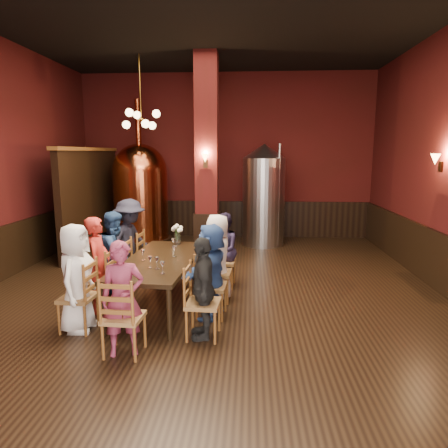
# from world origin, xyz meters

# --- Properties ---
(room) EXTENTS (10.00, 10.02, 4.50)m
(room) POSITION_xyz_m (0.00, 0.00, 2.25)
(room) COLOR black
(room) RESTS_ON ground
(wainscot_back) EXTENTS (7.90, 0.08, 1.00)m
(wainscot_back) POSITION_xyz_m (0.00, 4.96, 0.50)
(wainscot_back) COLOR black
(wainscot_back) RESTS_ON ground
(column) EXTENTS (0.58, 0.58, 4.50)m
(column) POSITION_xyz_m (-0.30, 2.80, 2.25)
(column) COLOR #470F11
(column) RESTS_ON ground
(partition) EXTENTS (0.22, 3.50, 2.40)m
(partition) POSITION_xyz_m (-3.20, 3.20, 1.20)
(partition) COLOR black
(partition) RESTS_ON ground
(pendant_cluster) EXTENTS (0.90, 0.90, 1.70)m
(pendant_cluster) POSITION_xyz_m (-1.80, 2.90, 3.10)
(pendant_cluster) COLOR #A57226
(pendant_cluster) RESTS_ON room
(sconce_wall) EXTENTS (0.20, 0.20, 0.36)m
(sconce_wall) POSITION_xyz_m (3.90, 0.80, 2.20)
(sconce_wall) COLOR black
(sconce_wall) RESTS_ON room
(sconce_column) EXTENTS (0.20, 0.20, 0.36)m
(sconce_column) POSITION_xyz_m (-0.30, 2.50, 2.20)
(sconce_column) COLOR black
(sconce_column) RESTS_ON column
(dining_table) EXTENTS (1.14, 2.46, 0.75)m
(dining_table) POSITION_xyz_m (-0.69, -0.37, 0.69)
(dining_table) COLOR black
(dining_table) RESTS_ON ground
(chair_0) EXTENTS (0.49, 0.49, 0.92)m
(chair_0) POSITION_xyz_m (-1.60, -1.32, 0.46)
(chair_0) COLOR brown
(chair_0) RESTS_ON ground
(person_0) EXTENTS (0.47, 0.71, 1.45)m
(person_0) POSITION_xyz_m (-1.60, -1.32, 0.73)
(person_0) COLOR white
(person_0) RESTS_ON ground
(chair_1) EXTENTS (0.49, 0.49, 0.92)m
(chair_1) POSITION_xyz_m (-1.56, -0.65, 0.46)
(chair_1) COLOR brown
(chair_1) RESTS_ON ground
(person_1) EXTENTS (0.39, 0.55, 1.44)m
(person_1) POSITION_xyz_m (-1.56, -0.65, 0.72)
(person_1) COLOR #AC251D
(person_1) RESTS_ON ground
(chair_2) EXTENTS (0.49, 0.49, 0.92)m
(chair_2) POSITION_xyz_m (-1.52, 0.01, 0.46)
(chair_2) COLOR brown
(chair_2) RESTS_ON ground
(person_2) EXTENTS (0.41, 0.72, 1.42)m
(person_2) POSITION_xyz_m (-1.52, 0.01, 0.71)
(person_2) COLOR navy
(person_2) RESTS_ON ground
(chair_3) EXTENTS (0.49, 0.49, 0.92)m
(chair_3) POSITION_xyz_m (-1.48, 0.67, 0.46)
(chair_3) COLOR brown
(chair_3) RESTS_ON ground
(person_3) EXTENTS (0.86, 1.13, 1.55)m
(person_3) POSITION_xyz_m (-1.48, 0.67, 0.77)
(person_3) COLOR black
(person_3) RESTS_ON ground
(chair_4) EXTENTS (0.49, 0.49, 0.92)m
(chair_4) POSITION_xyz_m (0.09, -1.42, 0.46)
(chair_4) COLOR brown
(chair_4) RESTS_ON ground
(person_4) EXTENTS (0.43, 0.81, 1.32)m
(person_4) POSITION_xyz_m (0.09, -1.42, 0.66)
(person_4) COLOR black
(person_4) RESTS_ON ground
(chair_5) EXTENTS (0.49, 0.49, 0.92)m
(chair_5) POSITION_xyz_m (0.13, -0.76, 0.46)
(chair_5) COLOR brown
(chair_5) RESTS_ON ground
(person_5) EXTENTS (0.72, 1.34, 1.38)m
(person_5) POSITION_xyz_m (0.13, -0.76, 0.69)
(person_5) COLOR #304F90
(person_5) RESTS_ON ground
(chair_6) EXTENTS (0.49, 0.49, 0.92)m
(chair_6) POSITION_xyz_m (0.17, -0.10, 0.46)
(chair_6) COLOR brown
(chair_6) RESTS_ON ground
(person_6) EXTENTS (0.67, 0.80, 1.40)m
(person_6) POSITION_xyz_m (0.17, -0.10, 0.70)
(person_6) COLOR beige
(person_6) RESTS_ON ground
(chair_7) EXTENTS (0.49, 0.49, 0.92)m
(chair_7) POSITION_xyz_m (0.21, 0.57, 0.46)
(chair_7) COLOR brown
(chair_7) RESTS_ON ground
(person_7) EXTENTS (0.37, 0.67, 1.33)m
(person_7) POSITION_xyz_m (0.21, 0.57, 0.66)
(person_7) COLOR #1F1830
(person_7) RESTS_ON ground
(chair_8) EXTENTS (0.49, 0.49, 0.92)m
(chair_8) POSITION_xyz_m (-0.79, -1.92, 0.46)
(chair_8) COLOR brown
(chair_8) RESTS_ON ground
(person_8) EXTENTS (0.57, 0.46, 1.37)m
(person_8) POSITION_xyz_m (-0.79, -1.92, 0.68)
(person_8) COLOR #852C48
(person_8) RESTS_ON ground
(copper_kettle) EXTENTS (1.76, 1.76, 3.66)m
(copper_kettle) POSITION_xyz_m (-2.14, 3.84, 1.33)
(copper_kettle) COLOR black
(copper_kettle) RESTS_ON ground
(steel_vessel) EXTENTS (1.20, 1.20, 2.57)m
(steel_vessel) POSITION_xyz_m (1.02, 3.94, 1.29)
(steel_vessel) COLOR #B2B2B7
(steel_vessel) RESTS_ON ground
(rose_vase) EXTENTS (0.21, 0.21, 0.36)m
(rose_vase) POSITION_xyz_m (-0.60, 0.62, 0.99)
(rose_vase) COLOR white
(rose_vase) RESTS_ON dining_table
(wine_glass_0) EXTENTS (0.07, 0.07, 0.17)m
(wine_glass_0) POSITION_xyz_m (-0.62, 0.31, 0.83)
(wine_glass_0) COLOR white
(wine_glass_0) RESTS_ON dining_table
(wine_glass_1) EXTENTS (0.07, 0.07, 0.17)m
(wine_glass_1) POSITION_xyz_m (-0.61, -0.93, 0.83)
(wine_glass_1) COLOR white
(wine_glass_1) RESTS_ON dining_table
(wine_glass_2) EXTENTS (0.07, 0.07, 0.17)m
(wine_glass_2) POSITION_xyz_m (-0.49, -1.14, 0.83)
(wine_glass_2) COLOR white
(wine_glass_2) RESTS_ON dining_table
(wine_glass_3) EXTENTS (0.07, 0.07, 0.17)m
(wine_glass_3) POSITION_xyz_m (-0.72, -0.88, 0.83)
(wine_glass_3) COLOR white
(wine_glass_3) RESTS_ON dining_table
(wine_glass_4) EXTENTS (0.07, 0.07, 0.17)m
(wine_glass_4) POSITION_xyz_m (-0.92, -0.51, 0.83)
(wine_glass_4) COLOR white
(wine_glass_4) RESTS_ON dining_table
(wine_glass_5) EXTENTS (0.07, 0.07, 0.17)m
(wine_glass_5) POSITION_xyz_m (-0.49, -0.24, 0.83)
(wine_glass_5) COLOR white
(wine_glass_5) RESTS_ON dining_table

